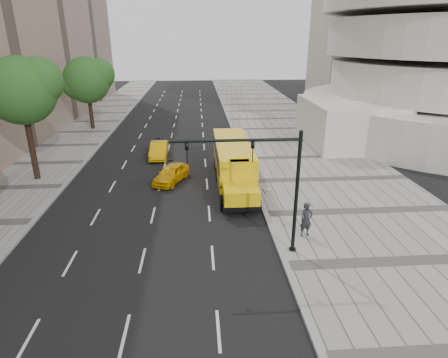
{
  "coord_description": "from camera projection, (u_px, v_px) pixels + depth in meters",
  "views": [
    {
      "loc": [
        1.92,
        -26.13,
        10.42
      ],
      "look_at": [
        3.5,
        -4.0,
        1.9
      ],
      "focal_mm": 30.0,
      "sensor_mm": 36.0,
      "label": 1
    }
  ],
  "objects": [
    {
      "name": "curb_far",
      "position": [
        64.0,
        187.0,
        27.38
      ],
      "size": [
        0.3,
        140.0,
        0.15
      ],
      "primitive_type": "cube",
      "color": "gray",
      "rests_on": "ground"
    },
    {
      "name": "taxi_near",
      "position": [
        171.0,
        174.0,
        28.28
      ],
      "size": [
        2.99,
        4.21,
        1.33
      ],
      "primitive_type": "imported",
      "rotation": [
        0.0,
        0.0,
        -0.41
      ],
      "color": "#E6A604",
      "rests_on": "ground"
    },
    {
      "name": "ground",
      "position": [
        174.0,
        185.0,
        27.94
      ],
      "size": [
        140.0,
        140.0,
        0.0
      ],
      "primitive_type": "plane",
      "color": "black",
      "rests_on": "ground"
    },
    {
      "name": "tree_c",
      "position": [
        88.0,
        80.0,
        42.36
      ],
      "size": [
        5.82,
        5.17,
        8.3
      ],
      "color": "black",
      "rests_on": "ground"
    },
    {
      "name": "sidewalk_far",
      "position": [
        21.0,
        188.0,
        27.18
      ],
      "size": [
        6.0,
        140.0,
        0.15
      ],
      "primitive_type": "cube",
      "color": "gray",
      "rests_on": "ground"
    },
    {
      "name": "taxi_far",
      "position": [
        159.0,
        150.0,
        34.03
      ],
      "size": [
        1.51,
        4.23,
        1.39
      ],
      "primitive_type": "imported",
      "rotation": [
        0.0,
        0.0,
        0.01
      ],
      "color": "#E6A604",
      "rests_on": "ground"
    },
    {
      "name": "school_bus",
      "position": [
        233.0,
        159.0,
        27.98
      ],
      "size": [
        2.96,
        11.56,
        3.19
      ],
      "color": "yellow",
      "rests_on": "ground"
    },
    {
      "name": "traffic_signal",
      "position": [
        268.0,
        179.0,
        17.67
      ],
      "size": [
        6.18,
        0.36,
        6.4
      ],
      "color": "black",
      "rests_on": "ground"
    },
    {
      "name": "sidewalk_museum",
      "position": [
        331.0,
        180.0,
        28.71
      ],
      "size": [
        12.0,
        140.0,
        0.15
      ],
      "primitive_type": "cube",
      "color": "gray",
      "rests_on": "ground"
    },
    {
      "name": "pedestrian",
      "position": [
        306.0,
        220.0,
        20.22
      ],
      "size": [
        0.79,
        0.61,
        1.93
      ],
      "primitive_type": "imported",
      "rotation": [
        0.0,
        0.0,
        0.23
      ],
      "color": "#232429",
      "rests_on": "sidewalk_museum"
    },
    {
      "name": "guggenheim",
      "position": [
        438.0,
        6.0,
        42.26
      ],
      "size": [
        33.2,
        42.2,
        35.0
      ],
      "color": "silver",
      "rests_on": "ground"
    },
    {
      "name": "curb_museum",
      "position": [
        253.0,
        182.0,
        28.31
      ],
      "size": [
        0.3,
        140.0,
        0.15
      ],
      "primitive_type": "cube",
      "color": "gray",
      "rests_on": "ground"
    },
    {
      "name": "tree_b",
      "position": [
        22.0,
        90.0,
        26.43
      ],
      "size": [
        5.43,
        4.83,
        9.2
      ],
      "color": "black",
      "rests_on": "ground"
    }
  ]
}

